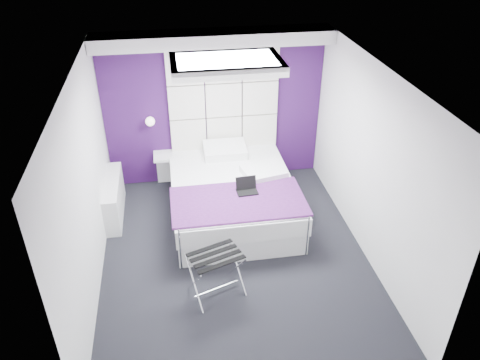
% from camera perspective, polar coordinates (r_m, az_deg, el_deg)
% --- Properties ---
extents(floor, '(4.40, 4.40, 0.00)m').
position_cam_1_polar(floor, '(6.59, -0.61, -9.28)').
color(floor, black).
rests_on(floor, ground).
extents(ceiling, '(4.40, 4.40, 0.00)m').
position_cam_1_polar(ceiling, '(5.27, -0.77, 12.63)').
color(ceiling, white).
rests_on(ceiling, wall_back).
extents(wall_back, '(3.60, 0.00, 3.60)m').
position_cam_1_polar(wall_back, '(7.78, -3.16, 8.73)').
color(wall_back, white).
rests_on(wall_back, floor).
extents(wall_left, '(0.00, 4.40, 4.40)m').
position_cam_1_polar(wall_left, '(5.88, -18.30, -1.04)').
color(wall_left, white).
rests_on(wall_left, floor).
extents(wall_right, '(0.00, 4.40, 4.40)m').
position_cam_1_polar(wall_right, '(6.31, 15.70, 1.79)').
color(wall_right, white).
rests_on(wall_right, floor).
extents(accent_wall, '(3.58, 0.02, 2.58)m').
position_cam_1_polar(accent_wall, '(7.77, -3.15, 8.70)').
color(accent_wall, '#331047').
rests_on(accent_wall, wall_back).
extents(soffit, '(3.58, 0.50, 0.20)m').
position_cam_1_polar(soffit, '(7.16, -3.21, 16.85)').
color(soffit, white).
rests_on(soffit, wall_back).
extents(headboard, '(1.80, 0.08, 2.30)m').
position_cam_1_polar(headboard, '(7.79, -1.97, 7.75)').
color(headboard, silver).
rests_on(headboard, wall_back).
extents(skylight, '(1.36, 0.86, 0.12)m').
position_cam_1_polar(skylight, '(5.85, -1.67, 14.04)').
color(skylight, white).
rests_on(skylight, ceiling).
extents(wall_lamp, '(0.15, 0.15, 0.15)m').
position_cam_1_polar(wall_lamp, '(7.65, -10.91, 7.14)').
color(wall_lamp, white).
rests_on(wall_lamp, wall_back).
extents(radiator, '(0.22, 1.20, 0.60)m').
position_cam_1_polar(radiator, '(7.47, -15.10, -2.14)').
color(radiator, white).
rests_on(radiator, floor).
extents(bed, '(1.88, 2.28, 0.79)m').
position_cam_1_polar(bed, '(7.20, -0.94, -1.95)').
color(bed, white).
rests_on(bed, floor).
extents(nightstand, '(0.48, 0.37, 0.05)m').
position_cam_1_polar(nightstand, '(7.89, -8.75, 2.99)').
color(nightstand, white).
rests_on(nightstand, wall_back).
extents(luggage_rack, '(0.62, 0.46, 0.61)m').
position_cam_1_polar(luggage_rack, '(5.88, -2.92, -11.41)').
color(luggage_rack, silver).
rests_on(luggage_rack, floor).
extents(laptop, '(0.30, 0.21, 0.22)m').
position_cam_1_polar(laptop, '(6.73, 0.82, -0.96)').
color(laptop, black).
rests_on(laptop, bed).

